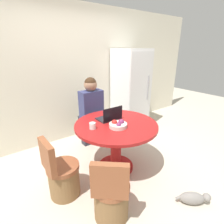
{
  "coord_description": "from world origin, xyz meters",
  "views": [
    {
      "loc": [
        -1.37,
        -1.72,
        1.81
      ],
      "look_at": [
        0.06,
        0.21,
        0.92
      ],
      "focal_mm": 28.0,
      "sensor_mm": 36.0,
      "label": 1
    }
  ],
  "objects_px": {
    "chair_near_left_corner": "(111,198)",
    "fruit_bowl": "(118,125)",
    "chair_left_side": "(62,177)",
    "refrigerator": "(131,90)",
    "person_seated": "(90,109)",
    "cat": "(193,198)",
    "laptop": "(110,117)",
    "dining_table": "(116,136)"
  },
  "relations": [
    {
      "from": "dining_table",
      "to": "cat",
      "type": "bearing_deg",
      "value": -73.21
    },
    {
      "from": "refrigerator",
      "to": "fruit_bowl",
      "type": "relative_size",
      "value": 7.16
    },
    {
      "from": "cat",
      "to": "person_seated",
      "type": "bearing_deg",
      "value": 139.4
    },
    {
      "from": "refrigerator",
      "to": "laptop",
      "type": "bearing_deg",
      "value": -144.24
    },
    {
      "from": "person_seated",
      "to": "cat",
      "type": "xyz_separation_m",
      "value": [
        0.29,
        -1.94,
        -0.66
      ]
    },
    {
      "from": "dining_table",
      "to": "cat",
      "type": "distance_m",
      "value": 1.26
    },
    {
      "from": "cat",
      "to": "dining_table",
      "type": "bearing_deg",
      "value": 147.62
    },
    {
      "from": "refrigerator",
      "to": "chair_left_side",
      "type": "xyz_separation_m",
      "value": [
        -2.11,
        -1.08,
        -0.62
      ]
    },
    {
      "from": "chair_left_side",
      "to": "refrigerator",
      "type": "bearing_deg",
      "value": -64.53
    },
    {
      "from": "chair_near_left_corner",
      "to": "cat",
      "type": "xyz_separation_m",
      "value": [
        0.91,
        -0.46,
        -0.19
      ]
    },
    {
      "from": "chair_left_side",
      "to": "chair_near_left_corner",
      "type": "relative_size",
      "value": 1.0
    },
    {
      "from": "person_seated",
      "to": "cat",
      "type": "bearing_deg",
      "value": 98.57
    },
    {
      "from": "person_seated",
      "to": "laptop",
      "type": "distance_m",
      "value": 0.65
    },
    {
      "from": "chair_near_left_corner",
      "to": "fruit_bowl",
      "type": "xyz_separation_m",
      "value": [
        0.53,
        0.55,
        0.53
      ]
    },
    {
      "from": "dining_table",
      "to": "laptop",
      "type": "xyz_separation_m",
      "value": [
        0.02,
        0.18,
        0.25
      ]
    },
    {
      "from": "refrigerator",
      "to": "person_seated",
      "type": "xyz_separation_m",
      "value": [
        -1.19,
        -0.23,
        -0.15
      ]
    },
    {
      "from": "dining_table",
      "to": "chair_left_side",
      "type": "height_order",
      "value": "chair_left_side"
    },
    {
      "from": "person_seated",
      "to": "fruit_bowl",
      "type": "xyz_separation_m",
      "value": [
        -0.1,
        -0.93,
        0.06
      ]
    },
    {
      "from": "chair_near_left_corner",
      "to": "laptop",
      "type": "height_order",
      "value": "laptop"
    },
    {
      "from": "chair_left_side",
      "to": "chair_near_left_corner",
      "type": "distance_m",
      "value": 0.7
    },
    {
      "from": "cat",
      "to": "refrigerator",
      "type": "bearing_deg",
      "value": 108.39
    },
    {
      "from": "chair_left_side",
      "to": "chair_near_left_corner",
      "type": "xyz_separation_m",
      "value": [
        0.3,
        -0.64,
        0.0
      ]
    },
    {
      "from": "chair_near_left_corner",
      "to": "person_seated",
      "type": "xyz_separation_m",
      "value": [
        0.62,
        1.49,
        0.47
      ]
    },
    {
      "from": "chair_left_side",
      "to": "laptop",
      "type": "bearing_deg",
      "value": -78.86
    },
    {
      "from": "refrigerator",
      "to": "chair_left_side",
      "type": "distance_m",
      "value": 2.45
    },
    {
      "from": "chair_left_side",
      "to": "laptop",
      "type": "xyz_separation_m",
      "value": [
        0.89,
        0.2,
        0.54
      ]
    },
    {
      "from": "refrigerator",
      "to": "person_seated",
      "type": "height_order",
      "value": "refrigerator"
    },
    {
      "from": "refrigerator",
      "to": "dining_table",
      "type": "bearing_deg",
      "value": -139.48
    },
    {
      "from": "chair_near_left_corner",
      "to": "fruit_bowl",
      "type": "bearing_deg",
      "value": -92.59
    },
    {
      "from": "dining_table",
      "to": "laptop",
      "type": "height_order",
      "value": "laptop"
    },
    {
      "from": "refrigerator",
      "to": "laptop",
      "type": "distance_m",
      "value": 1.5
    },
    {
      "from": "chair_left_side",
      "to": "fruit_bowl",
      "type": "bearing_deg",
      "value": -97.54
    },
    {
      "from": "chair_left_side",
      "to": "fruit_bowl",
      "type": "height_order",
      "value": "fruit_bowl"
    },
    {
      "from": "laptop",
      "to": "cat",
      "type": "relative_size",
      "value": 1.02
    },
    {
      "from": "cat",
      "to": "chair_left_side",
      "type": "bearing_deg",
      "value": 178.84
    },
    {
      "from": "chair_left_side",
      "to": "cat",
      "type": "height_order",
      "value": "chair_left_side"
    },
    {
      "from": "dining_table",
      "to": "person_seated",
      "type": "xyz_separation_m",
      "value": [
        0.04,
        0.82,
        0.19
      ]
    },
    {
      "from": "chair_near_left_corner",
      "to": "fruit_bowl",
      "type": "relative_size",
      "value": 3.28
    },
    {
      "from": "laptop",
      "to": "fruit_bowl",
      "type": "bearing_deg",
      "value": 77.04
    },
    {
      "from": "chair_near_left_corner",
      "to": "laptop",
      "type": "distance_m",
      "value": 1.16
    },
    {
      "from": "chair_left_side",
      "to": "fruit_bowl",
      "type": "distance_m",
      "value": 0.98
    },
    {
      "from": "refrigerator",
      "to": "cat",
      "type": "relative_size",
      "value": 5.29
    }
  ]
}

